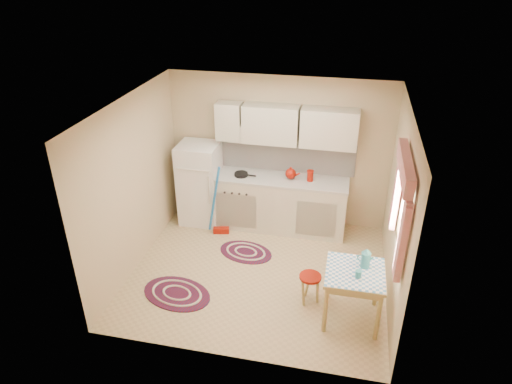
{
  "coord_description": "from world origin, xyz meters",
  "views": [
    {
      "loc": [
        1.09,
        -5.22,
        4.16
      ],
      "look_at": [
        -0.09,
        0.25,
        1.19
      ],
      "focal_mm": 32.0,
      "sensor_mm": 36.0,
      "label": 1
    }
  ],
  "objects_px": {
    "base_cabinets": "(277,204)",
    "stool": "(310,288)",
    "fridge": "(200,184)",
    "table": "(352,295)"
  },
  "relations": [
    {
      "from": "fridge",
      "to": "base_cabinets",
      "type": "distance_m",
      "value": 1.34
    },
    {
      "from": "fridge",
      "to": "stool",
      "type": "relative_size",
      "value": 3.33
    },
    {
      "from": "base_cabinets",
      "to": "table",
      "type": "distance_m",
      "value": 2.34
    },
    {
      "from": "stool",
      "to": "base_cabinets",
      "type": "bearing_deg",
      "value": 112.87
    },
    {
      "from": "base_cabinets",
      "to": "table",
      "type": "height_order",
      "value": "base_cabinets"
    },
    {
      "from": "fridge",
      "to": "table",
      "type": "relative_size",
      "value": 1.94
    },
    {
      "from": "base_cabinets",
      "to": "stool",
      "type": "bearing_deg",
      "value": -67.13
    },
    {
      "from": "base_cabinets",
      "to": "stool",
      "type": "distance_m",
      "value": 1.92
    },
    {
      "from": "table",
      "to": "base_cabinets",
      "type": "bearing_deg",
      "value": 123.42
    },
    {
      "from": "table",
      "to": "stool",
      "type": "xyz_separation_m",
      "value": [
        -0.55,
        0.19,
        -0.15
      ]
    }
  ]
}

